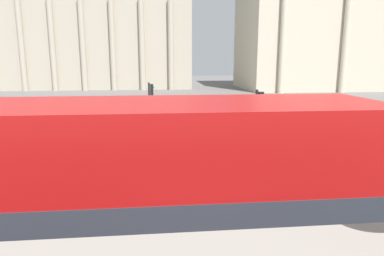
{
  "coord_description": "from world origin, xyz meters",
  "views": [
    {
      "loc": [
        -0.82,
        -2.6,
        5.03
      ],
      "look_at": [
        0.99,
        15.31,
        1.37
      ],
      "focal_mm": 32.0,
      "sensor_mm": 36.0,
      "label": 1
    }
  ],
  "objects_px": {
    "plaza_building_left": "(89,37)",
    "traffic_light_mid": "(150,101)",
    "plaza_building_right": "(347,28)",
    "car_black": "(73,114)",
    "traffic_light_near": "(258,119)",
    "double_decker_bus": "(103,205)",
    "car_maroon": "(297,124)",
    "pedestrian_yellow": "(183,130)",
    "pedestrian_olive": "(362,129)"
  },
  "relations": [
    {
      "from": "plaza_building_left",
      "to": "pedestrian_yellow",
      "type": "distance_m",
      "value": 45.37
    },
    {
      "from": "plaza_building_left",
      "to": "car_black",
      "type": "bearing_deg",
      "value": -81.97
    },
    {
      "from": "double_decker_bus",
      "to": "plaza_building_right",
      "type": "bearing_deg",
      "value": 52.29
    },
    {
      "from": "double_decker_bus",
      "to": "plaza_building_left",
      "type": "relative_size",
      "value": 0.29
    },
    {
      "from": "car_black",
      "to": "pedestrian_yellow",
      "type": "xyz_separation_m",
      "value": [
        8.09,
        -8.58,
        0.32
      ]
    },
    {
      "from": "traffic_light_mid",
      "to": "car_maroon",
      "type": "relative_size",
      "value": 0.84
    },
    {
      "from": "double_decker_bus",
      "to": "pedestrian_yellow",
      "type": "height_order",
      "value": "double_decker_bus"
    },
    {
      "from": "plaza_building_right",
      "to": "car_black",
      "type": "distance_m",
      "value": 49.97
    },
    {
      "from": "traffic_light_mid",
      "to": "pedestrian_yellow",
      "type": "height_order",
      "value": "traffic_light_mid"
    },
    {
      "from": "traffic_light_near",
      "to": "car_maroon",
      "type": "distance_m",
      "value": 9.18
    },
    {
      "from": "pedestrian_olive",
      "to": "double_decker_bus",
      "type": "bearing_deg",
      "value": 54.31
    },
    {
      "from": "traffic_light_mid",
      "to": "traffic_light_near",
      "type": "bearing_deg",
      "value": -58.83
    },
    {
      "from": "double_decker_bus",
      "to": "car_maroon",
      "type": "xyz_separation_m",
      "value": [
        10.33,
        15.66,
        -1.69
      ]
    },
    {
      "from": "plaza_building_left",
      "to": "plaza_building_right",
      "type": "distance_m",
      "value": 44.13
    },
    {
      "from": "traffic_light_near",
      "to": "double_decker_bus",
      "type": "bearing_deg",
      "value": -123.19
    },
    {
      "from": "traffic_light_mid",
      "to": "car_maroon",
      "type": "bearing_deg",
      "value": -2.01
    },
    {
      "from": "plaza_building_right",
      "to": "pedestrian_yellow",
      "type": "distance_m",
      "value": 50.09
    },
    {
      "from": "traffic_light_near",
      "to": "car_black",
      "type": "height_order",
      "value": "traffic_light_near"
    },
    {
      "from": "double_decker_bus",
      "to": "traffic_light_near",
      "type": "xyz_separation_m",
      "value": [
        5.33,
        8.15,
        0.06
      ]
    },
    {
      "from": "double_decker_bus",
      "to": "plaza_building_left",
      "type": "bearing_deg",
      "value": 96.01
    },
    {
      "from": "pedestrian_yellow",
      "to": "double_decker_bus",
      "type": "bearing_deg",
      "value": 125.36
    },
    {
      "from": "pedestrian_yellow",
      "to": "pedestrian_olive",
      "type": "bearing_deg",
      "value": -137.33
    },
    {
      "from": "traffic_light_near",
      "to": "car_maroon",
      "type": "xyz_separation_m",
      "value": [
        5.0,
        7.5,
        -1.75
      ]
    },
    {
      "from": "pedestrian_yellow",
      "to": "traffic_light_mid",
      "type": "bearing_deg",
      "value": -12.21
    },
    {
      "from": "double_decker_bus",
      "to": "pedestrian_olive",
      "type": "xyz_separation_m",
      "value": [
        12.81,
        12.31,
        -1.38
      ]
    },
    {
      "from": "plaza_building_right",
      "to": "pedestrian_yellow",
      "type": "xyz_separation_m",
      "value": [
        -30.95,
        -38.31,
        -9.09
      ]
    },
    {
      "from": "plaza_building_left",
      "to": "car_maroon",
      "type": "height_order",
      "value": "plaza_building_left"
    },
    {
      "from": "traffic_light_mid",
      "to": "car_black",
      "type": "height_order",
      "value": "traffic_light_mid"
    },
    {
      "from": "pedestrian_olive",
      "to": "traffic_light_mid",
      "type": "bearing_deg",
      "value": -6.34
    },
    {
      "from": "traffic_light_mid",
      "to": "car_black",
      "type": "distance_m",
      "value": 8.47
    },
    {
      "from": "plaza_building_right",
      "to": "pedestrian_olive",
      "type": "distance_m",
      "value": 45.0
    },
    {
      "from": "car_black",
      "to": "pedestrian_yellow",
      "type": "distance_m",
      "value": 11.8
    },
    {
      "from": "traffic_light_mid",
      "to": "car_black",
      "type": "xyz_separation_m",
      "value": [
        -6.21,
        5.52,
        -1.62
      ]
    },
    {
      "from": "traffic_light_near",
      "to": "pedestrian_yellow",
      "type": "distance_m",
      "value": 5.76
    },
    {
      "from": "plaza_building_right",
      "to": "car_black",
      "type": "xyz_separation_m",
      "value": [
        -39.05,
        -29.73,
        -9.41
      ]
    },
    {
      "from": "plaza_building_left",
      "to": "traffic_light_near",
      "type": "distance_m",
      "value": 50.54
    },
    {
      "from": "plaza_building_right",
      "to": "double_decker_bus",
      "type": "bearing_deg",
      "value": -123.11
    },
    {
      "from": "car_black",
      "to": "traffic_light_near",
      "type": "bearing_deg",
      "value": -87.62
    },
    {
      "from": "plaza_building_left",
      "to": "traffic_light_mid",
      "type": "bearing_deg",
      "value": -74.49
    },
    {
      "from": "traffic_light_mid",
      "to": "pedestrian_olive",
      "type": "xyz_separation_m",
      "value": [
        12.23,
        -3.69,
        -1.32
      ]
    },
    {
      "from": "double_decker_bus",
      "to": "traffic_light_mid",
      "type": "xyz_separation_m",
      "value": [
        0.59,
        16.0,
        -0.06
      ]
    },
    {
      "from": "plaza_building_right",
      "to": "car_maroon",
      "type": "relative_size",
      "value": 8.61
    },
    {
      "from": "plaza_building_right",
      "to": "traffic_light_near",
      "type": "xyz_separation_m",
      "value": [
        -28.09,
        -43.1,
        -7.67
      ]
    },
    {
      "from": "car_maroon",
      "to": "pedestrian_olive",
      "type": "height_order",
      "value": "pedestrian_olive"
    },
    {
      "from": "traffic_light_near",
      "to": "traffic_light_mid",
      "type": "relative_size",
      "value": 1.06
    },
    {
      "from": "pedestrian_olive",
      "to": "plaza_building_left",
      "type": "bearing_deg",
      "value": -51.39
    },
    {
      "from": "plaza_building_left",
      "to": "car_black",
      "type": "distance_m",
      "value": 35.48
    },
    {
      "from": "double_decker_bus",
      "to": "car_black",
      "type": "xyz_separation_m",
      "value": [
        -5.62,
        21.52,
        -1.69
      ]
    },
    {
      "from": "double_decker_bus",
      "to": "plaza_building_right",
      "type": "xyz_separation_m",
      "value": [
        33.42,
        51.26,
        7.73
      ]
    },
    {
      "from": "double_decker_bus",
      "to": "traffic_light_mid",
      "type": "height_order",
      "value": "double_decker_bus"
    }
  ]
}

